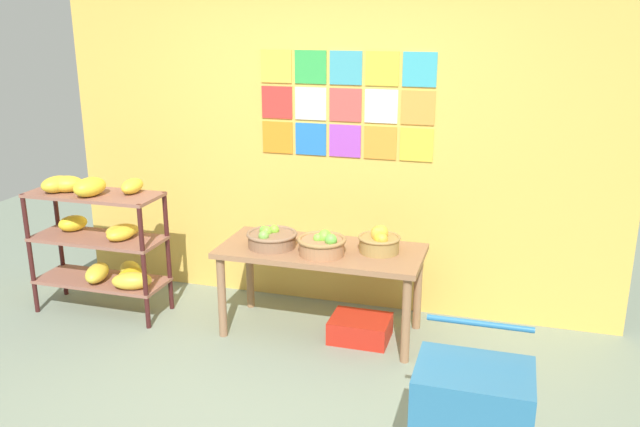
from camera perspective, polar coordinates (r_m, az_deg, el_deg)
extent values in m
plane|color=gray|center=(3.98, -6.32, -17.72)|extent=(9.59, 9.59, 0.00)
cube|color=gold|center=(5.08, 1.16, 7.34)|extent=(4.42, 0.06, 2.83)
cube|color=gold|center=(5.13, -3.79, 12.56)|extent=(0.24, 0.01, 0.24)
cube|color=green|center=(5.04, -0.82, 12.52)|extent=(0.24, 0.01, 0.24)
cube|color=teal|center=(4.97, 2.24, 12.45)|extent=(0.24, 0.01, 0.24)
cube|color=gold|center=(4.91, 5.39, 12.33)|extent=(0.24, 0.01, 0.24)
cube|color=#36A2B5|center=(4.86, 8.60, 12.18)|extent=(0.24, 0.01, 0.24)
cube|color=red|center=(5.15, -3.73, 9.55)|extent=(0.24, 0.01, 0.24)
cube|color=silver|center=(5.07, -0.81, 9.46)|extent=(0.24, 0.01, 0.24)
cube|color=#CC4945|center=(4.99, 2.21, 9.34)|extent=(0.24, 0.01, 0.24)
cube|color=silver|center=(4.93, 5.30, 9.19)|extent=(0.24, 0.01, 0.24)
cube|color=orange|center=(4.89, 8.46, 9.01)|extent=(0.24, 0.01, 0.24)
cube|color=orange|center=(5.19, -3.68, 6.57)|extent=(0.24, 0.01, 0.24)
cube|color=blue|center=(5.11, -0.80, 6.43)|extent=(0.24, 0.01, 0.24)
cube|color=purple|center=(5.04, 2.17, 6.27)|extent=(0.24, 0.01, 0.24)
cube|color=orange|center=(4.98, 5.22, 6.09)|extent=(0.24, 0.01, 0.24)
cube|color=gold|center=(4.93, 8.33, 5.88)|extent=(0.24, 0.01, 0.24)
cylinder|color=#3E1817|center=(5.56, -23.72, -3.25)|extent=(0.04, 0.04, 0.96)
cylinder|color=#3E1817|center=(5.00, -14.94, -4.54)|extent=(0.04, 0.04, 0.96)
cylinder|color=#3E1817|center=(5.82, -21.51, -2.14)|extent=(0.04, 0.04, 0.96)
cylinder|color=#3E1817|center=(5.28, -12.96, -3.23)|extent=(0.04, 0.04, 0.96)
cube|color=#8F5C4C|center=(5.48, -18.26, -5.49)|extent=(1.03, 0.39, 0.03)
ellipsoid|color=yellow|center=(5.42, -18.67, -4.87)|extent=(0.23, 0.33, 0.13)
ellipsoid|color=yellow|center=(5.42, -16.02, -4.70)|extent=(0.31, 0.33, 0.12)
ellipsoid|color=gold|center=(5.19, -15.91, -5.60)|extent=(0.33, 0.25, 0.13)
ellipsoid|color=gold|center=(5.31, -16.05, -5.16)|extent=(0.20, 0.26, 0.12)
cube|color=#8F5C4C|center=(5.36, -18.60, -2.04)|extent=(1.03, 0.39, 0.02)
ellipsoid|color=yellow|center=(5.27, -16.66, -1.44)|extent=(0.29, 0.28, 0.10)
ellipsoid|color=yellow|center=(5.21, -16.81, -1.66)|extent=(0.23, 0.27, 0.11)
ellipsoid|color=yellow|center=(5.56, -20.53, -0.79)|extent=(0.26, 0.27, 0.12)
cube|color=#8F5C4C|center=(5.26, -18.94, 1.54)|extent=(1.03, 0.39, 0.02)
ellipsoid|color=yellow|center=(5.36, -21.71, 2.37)|extent=(0.25, 0.29, 0.13)
ellipsoid|color=yellow|center=(5.16, -15.89, 2.30)|extent=(0.15, 0.25, 0.11)
ellipsoid|color=yellow|center=(5.35, -21.04, 2.40)|extent=(0.30, 0.25, 0.12)
ellipsoid|color=yellow|center=(5.16, -19.24, 2.18)|extent=(0.24, 0.30, 0.14)
cube|color=#946747|center=(4.72, 0.09, -3.26)|extent=(1.45, 0.65, 0.04)
cylinder|color=#91684A|center=(4.83, -8.46, -7.12)|extent=(0.06, 0.06, 0.61)
cylinder|color=#956A49|center=(4.47, 7.43, -9.11)|extent=(0.06, 0.06, 0.61)
cylinder|color=#916743|center=(5.28, -6.07, -4.93)|extent=(0.06, 0.06, 0.61)
cylinder|color=#966B47|center=(4.95, 8.43, -6.52)|extent=(0.06, 0.06, 0.61)
cylinder|color=#9E7D42|center=(4.64, 5.13, -2.70)|extent=(0.28, 0.28, 0.11)
torus|color=#9D7B44|center=(4.63, 5.14, -2.08)|extent=(0.30, 0.30, 0.02)
sphere|color=gold|center=(4.58, 5.22, -2.17)|extent=(0.09, 0.09, 0.09)
sphere|color=gold|center=(4.63, 5.04, -1.81)|extent=(0.10, 0.10, 0.10)
sphere|color=gold|center=(4.60, 5.08, -2.01)|extent=(0.09, 0.09, 0.09)
sphere|color=gold|center=(4.57, 5.37, -2.23)|extent=(0.08, 0.08, 0.08)
sphere|color=gold|center=(4.67, 5.02, -1.66)|extent=(0.10, 0.10, 0.10)
sphere|color=gold|center=(4.65, 5.27, -1.64)|extent=(0.10, 0.10, 0.10)
cylinder|color=#896449|center=(4.75, -4.16, -2.31)|extent=(0.34, 0.34, 0.09)
torus|color=#8A674D|center=(4.73, -4.17, -1.77)|extent=(0.37, 0.37, 0.02)
sphere|color=#6AB93C|center=(4.79, -4.84, -1.47)|extent=(0.07, 0.07, 0.07)
sphere|color=#78BD39|center=(4.75, -4.62, -1.56)|extent=(0.08, 0.08, 0.08)
sphere|color=#74B747|center=(4.66, -4.88, -1.94)|extent=(0.07, 0.07, 0.07)
sphere|color=#7FC034|center=(4.78, -3.97, -1.41)|extent=(0.07, 0.07, 0.07)
cylinder|color=#A7724C|center=(4.58, 0.15, -2.91)|extent=(0.31, 0.31, 0.11)
torus|color=#A27745|center=(4.56, 0.15, -2.26)|extent=(0.34, 0.34, 0.03)
sphere|color=#69C144|center=(4.49, 0.95, -2.29)|extent=(0.08, 0.08, 0.08)
sphere|color=#75C239|center=(4.56, 0.38, -2.05)|extent=(0.08, 0.08, 0.08)
sphere|color=#77C13E|center=(4.55, -0.18, -2.14)|extent=(0.07, 0.07, 0.07)
sphere|color=#75B837|center=(4.57, 0.42, -1.91)|extent=(0.09, 0.09, 0.09)
cube|color=red|center=(4.84, 3.48, -9.87)|extent=(0.42, 0.33, 0.16)
cube|color=teal|center=(3.30, 13.01, -15.57)|extent=(0.54, 0.41, 0.35)
cylinder|color=teal|center=(3.36, 13.62, -9.21)|extent=(0.51, 0.03, 0.03)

